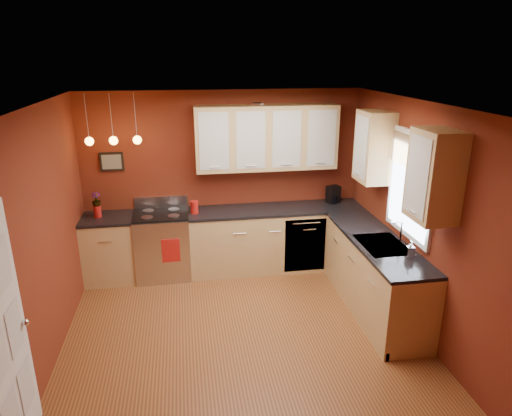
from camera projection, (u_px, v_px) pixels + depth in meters
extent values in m
plane|color=brown|center=(244.00, 341.00, 5.14)|extent=(4.20, 4.20, 0.00)
cube|color=beige|center=(242.00, 106.00, 4.30)|extent=(4.00, 4.20, 0.02)
cube|color=maroon|center=(224.00, 181.00, 6.68)|extent=(4.00, 0.02, 2.60)
cube|color=maroon|center=(289.00, 364.00, 2.75)|extent=(4.00, 0.02, 2.60)
cube|color=maroon|center=(38.00, 247.00, 4.41)|extent=(0.02, 4.20, 2.60)
cube|color=maroon|center=(423.00, 223.00, 5.02)|extent=(0.02, 4.20, 2.60)
cube|color=tan|center=(110.00, 250.00, 6.42)|extent=(0.70, 0.60, 0.90)
cube|color=tan|center=(276.00, 239.00, 6.78)|extent=(2.54, 0.60, 0.90)
cube|color=tan|center=(374.00, 276.00, 5.67)|extent=(0.60, 2.10, 0.90)
cube|color=black|center=(107.00, 218.00, 6.27)|extent=(0.70, 0.62, 0.04)
cube|color=black|center=(276.00, 209.00, 6.63)|extent=(2.54, 0.62, 0.04)
cube|color=black|center=(377.00, 241.00, 5.52)|extent=(0.62, 2.10, 0.04)
cube|color=silver|center=(163.00, 246.00, 6.53)|extent=(0.76, 0.64, 0.92)
cube|color=black|center=(162.00, 253.00, 6.24)|extent=(0.55, 0.02, 0.32)
cylinder|color=silver|center=(161.00, 237.00, 6.15)|extent=(0.60, 0.02, 0.02)
cube|color=black|center=(161.00, 214.00, 6.37)|extent=(0.76, 0.60, 0.03)
cylinder|color=gray|center=(147.00, 217.00, 6.21)|extent=(0.16, 0.16, 0.01)
cylinder|color=gray|center=(174.00, 216.00, 6.27)|extent=(0.16, 0.16, 0.01)
cylinder|color=gray|center=(148.00, 211.00, 6.47)|extent=(0.16, 0.16, 0.01)
cylinder|color=gray|center=(174.00, 209.00, 6.53)|extent=(0.16, 0.16, 0.01)
cube|color=silver|center=(161.00, 201.00, 6.62)|extent=(0.76, 0.04, 0.16)
cube|color=silver|center=(305.00, 245.00, 6.57)|extent=(0.60, 0.02, 0.80)
cube|color=gray|center=(382.00, 246.00, 5.38)|extent=(0.50, 0.70, 0.05)
cube|color=black|center=(376.00, 241.00, 5.54)|extent=(0.42, 0.30, 0.02)
cube|color=black|center=(389.00, 253.00, 5.22)|extent=(0.42, 0.30, 0.02)
cylinder|color=silver|center=(401.00, 232.00, 5.36)|extent=(0.02, 0.02, 0.28)
cylinder|color=silver|center=(397.00, 222.00, 5.31)|extent=(0.16, 0.02, 0.02)
cube|color=white|center=(411.00, 185.00, 5.18)|extent=(0.04, 1.02, 1.22)
cube|color=white|center=(410.00, 185.00, 5.18)|extent=(0.01, 0.90, 1.10)
cube|color=#98754C|center=(413.00, 153.00, 5.06)|extent=(0.02, 0.96, 0.36)
cube|color=white|center=(2.00, 345.00, 3.38)|extent=(0.06, 0.82, 2.05)
cube|color=silver|center=(2.00, 264.00, 3.37)|extent=(0.00, 0.28, 0.40)
cube|color=silver|center=(15.00, 328.00, 3.55)|extent=(0.00, 0.28, 0.40)
cube|color=silver|center=(26.00, 386.00, 3.73)|extent=(0.00, 0.28, 0.40)
sphere|color=silver|center=(25.00, 322.00, 3.71)|extent=(0.06, 0.06, 0.06)
cube|color=tan|center=(266.00, 138.00, 6.39)|extent=(2.00, 0.35, 0.90)
cube|color=tan|center=(400.00, 160.00, 5.09)|extent=(0.35, 1.95, 0.90)
cube|color=black|center=(112.00, 162.00, 6.31)|extent=(0.32, 0.03, 0.26)
cylinder|color=gray|center=(87.00, 118.00, 5.76)|extent=(0.01, 0.01, 0.60)
sphere|color=#FFA53F|center=(89.00, 141.00, 5.86)|extent=(0.11, 0.11, 0.11)
cylinder|color=gray|center=(111.00, 117.00, 5.81)|extent=(0.01, 0.01, 0.60)
sphere|color=#FFA53F|center=(113.00, 141.00, 5.90)|extent=(0.11, 0.11, 0.11)
cylinder|color=gray|center=(135.00, 117.00, 5.85)|extent=(0.01, 0.01, 0.60)
sphere|color=#FFA53F|center=(137.00, 140.00, 5.95)|extent=(0.11, 0.11, 0.11)
cylinder|color=#B01712|center=(194.00, 208.00, 6.38)|extent=(0.11, 0.11, 0.16)
cylinder|color=#B01712|center=(194.00, 202.00, 6.35)|extent=(0.12, 0.12, 0.02)
cylinder|color=#B01712|center=(98.00, 211.00, 6.24)|extent=(0.10, 0.10, 0.16)
imported|color=#B01712|center=(96.00, 200.00, 6.18)|extent=(0.14, 0.14, 0.21)
cube|color=black|center=(333.00, 194.00, 6.83)|extent=(0.21, 0.19, 0.26)
cylinder|color=black|center=(334.00, 200.00, 6.81)|extent=(0.12, 0.12, 0.12)
imported|color=silver|center=(410.00, 249.00, 5.01)|extent=(0.10, 0.10, 0.19)
cube|color=#B01712|center=(171.00, 251.00, 6.22)|extent=(0.24, 0.02, 0.33)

